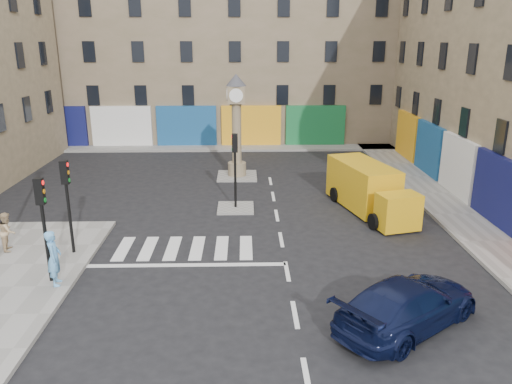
{
  "coord_description": "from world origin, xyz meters",
  "views": [
    {
      "loc": [
        -1.54,
        -15.63,
        8.27
      ],
      "look_at": [
        -1.06,
        4.45,
        2.0
      ],
      "focal_mm": 35.0,
      "sensor_mm": 36.0,
      "label": 1
    }
  ],
  "objects_px": {
    "traffic_light_left_far": "(67,192)",
    "pedestrian_blue": "(54,258)",
    "navy_sedan": "(408,304)",
    "pedestrian_tan": "(8,231)",
    "traffic_light_left_near": "(43,214)",
    "traffic_light_island": "(235,159)",
    "yellow_van": "(368,189)",
    "clock_pillar": "(236,120)"
  },
  "relations": [
    {
      "from": "navy_sedan",
      "to": "traffic_light_left_near",
      "type": "bearing_deg",
      "value": 38.75
    },
    {
      "from": "clock_pillar",
      "to": "pedestrian_tan",
      "type": "bearing_deg",
      "value": -128.81
    },
    {
      "from": "traffic_light_island",
      "to": "pedestrian_blue",
      "type": "bearing_deg",
      "value": -126.64
    },
    {
      "from": "traffic_light_left_near",
      "to": "pedestrian_blue",
      "type": "bearing_deg",
      "value": -41.54
    },
    {
      "from": "clock_pillar",
      "to": "pedestrian_tan",
      "type": "xyz_separation_m",
      "value": [
        -8.92,
        -11.09,
        -2.62
      ]
    },
    {
      "from": "navy_sedan",
      "to": "pedestrian_tan",
      "type": "relative_size",
      "value": 3.3
    },
    {
      "from": "traffic_light_island",
      "to": "navy_sedan",
      "type": "xyz_separation_m",
      "value": [
        5.25,
        -10.71,
        -1.84
      ]
    },
    {
      "from": "pedestrian_blue",
      "to": "traffic_light_left_near",
      "type": "bearing_deg",
      "value": 36.29
    },
    {
      "from": "pedestrian_blue",
      "to": "yellow_van",
      "type": "bearing_deg",
      "value": -70.63
    },
    {
      "from": "traffic_light_island",
      "to": "yellow_van",
      "type": "bearing_deg",
      "value": -3.3
    },
    {
      "from": "traffic_light_island",
      "to": "traffic_light_left_near",
      "type": "bearing_deg",
      "value": -128.93
    },
    {
      "from": "yellow_van",
      "to": "pedestrian_tan",
      "type": "xyz_separation_m",
      "value": [
        -15.45,
        -4.72,
        -0.2
      ]
    },
    {
      "from": "traffic_light_left_near",
      "to": "pedestrian_tan",
      "type": "bearing_deg",
      "value": 134.08
    },
    {
      "from": "navy_sedan",
      "to": "yellow_van",
      "type": "relative_size",
      "value": 0.79
    },
    {
      "from": "traffic_light_left_near",
      "to": "traffic_light_island",
      "type": "height_order",
      "value": "traffic_light_left_near"
    },
    {
      "from": "traffic_light_left_near",
      "to": "clock_pillar",
      "type": "height_order",
      "value": "clock_pillar"
    },
    {
      "from": "traffic_light_left_far",
      "to": "pedestrian_blue",
      "type": "bearing_deg",
      "value": -83.58
    },
    {
      "from": "clock_pillar",
      "to": "traffic_light_island",
      "type": "bearing_deg",
      "value": -90.0
    },
    {
      "from": "navy_sedan",
      "to": "pedestrian_tan",
      "type": "height_order",
      "value": "pedestrian_tan"
    },
    {
      "from": "traffic_light_island",
      "to": "yellow_van",
      "type": "height_order",
      "value": "traffic_light_island"
    },
    {
      "from": "clock_pillar",
      "to": "pedestrian_blue",
      "type": "height_order",
      "value": "clock_pillar"
    },
    {
      "from": "traffic_light_left_near",
      "to": "yellow_van",
      "type": "xyz_separation_m",
      "value": [
        12.83,
        7.42,
        -1.49
      ]
    },
    {
      "from": "traffic_light_left_far",
      "to": "pedestrian_blue",
      "type": "xyz_separation_m",
      "value": [
        0.3,
        -2.67,
        -1.5
      ]
    },
    {
      "from": "clock_pillar",
      "to": "traffic_light_left_near",
      "type": "bearing_deg",
      "value": -114.55
    },
    {
      "from": "navy_sedan",
      "to": "pedestrian_blue",
      "type": "bearing_deg",
      "value": 39.67
    },
    {
      "from": "traffic_light_left_far",
      "to": "yellow_van",
      "type": "relative_size",
      "value": 0.57
    },
    {
      "from": "yellow_van",
      "to": "pedestrian_tan",
      "type": "distance_m",
      "value": 16.16
    },
    {
      "from": "traffic_light_left_far",
      "to": "yellow_van",
      "type": "bearing_deg",
      "value": 21.38
    },
    {
      "from": "traffic_light_left_far",
      "to": "clock_pillar",
      "type": "bearing_deg",
      "value": 61.06
    },
    {
      "from": "traffic_light_left_near",
      "to": "traffic_light_island",
      "type": "relative_size",
      "value": 1.0
    },
    {
      "from": "traffic_light_left_far",
      "to": "pedestrian_blue",
      "type": "height_order",
      "value": "traffic_light_left_far"
    },
    {
      "from": "navy_sedan",
      "to": "pedestrian_tan",
      "type": "distance_m",
      "value": 15.24
    },
    {
      "from": "traffic_light_left_near",
      "to": "traffic_light_left_far",
      "type": "xyz_separation_m",
      "value": [
        0.0,
        2.4,
        0.0
      ]
    },
    {
      "from": "yellow_van",
      "to": "pedestrian_blue",
      "type": "xyz_separation_m",
      "value": [
        -12.53,
        -7.69,
        -0.0
      ]
    },
    {
      "from": "traffic_light_left_near",
      "to": "clock_pillar",
      "type": "xyz_separation_m",
      "value": [
        6.3,
        13.8,
        0.93
      ]
    },
    {
      "from": "pedestrian_tan",
      "to": "traffic_light_island",
      "type": "bearing_deg",
      "value": -76.28
    },
    {
      "from": "traffic_light_left_near",
      "to": "navy_sedan",
      "type": "bearing_deg",
      "value": -14.16
    },
    {
      "from": "traffic_light_left_near",
      "to": "pedestrian_blue",
      "type": "xyz_separation_m",
      "value": [
        0.3,
        -0.27,
        -1.5
      ]
    },
    {
      "from": "pedestrian_tan",
      "to": "traffic_light_left_near",
      "type": "bearing_deg",
      "value": -151.93
    },
    {
      "from": "traffic_light_left_near",
      "to": "navy_sedan",
      "type": "height_order",
      "value": "traffic_light_left_near"
    },
    {
      "from": "navy_sedan",
      "to": "pedestrian_blue",
      "type": "distance_m",
      "value": 11.56
    },
    {
      "from": "traffic_light_left_far",
      "to": "traffic_light_island",
      "type": "distance_m",
      "value": 8.3
    }
  ]
}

